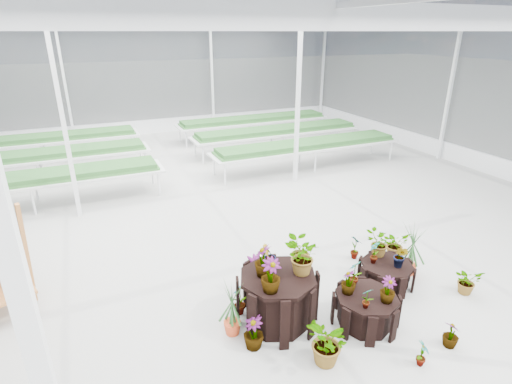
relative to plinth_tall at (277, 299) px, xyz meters
name	(u,v)px	position (x,y,z in m)	size (l,w,h in m)	color
ground_plane	(258,271)	(0.29, 1.38, -0.41)	(24.00, 24.00, 0.00)	gray
greenhouse_shell	(258,157)	(0.29, 1.38, 1.84)	(18.00, 24.00, 4.50)	white
steel_frame	(258,157)	(0.29, 1.38, 1.84)	(18.00, 24.00, 4.50)	silver
nursery_benches	(171,152)	(0.29, 8.58, 0.01)	(16.00, 7.00, 0.84)	silver
plinth_tall	(277,299)	(0.00, 0.00, 0.00)	(1.22, 1.22, 0.83)	black
plinth_mid	(365,310)	(1.20, -0.60, -0.16)	(0.98, 0.98, 0.52)	black
plinth_low	(386,274)	(2.20, 0.10, -0.20)	(0.93, 0.93, 0.42)	black
nursery_plants	(334,276)	(1.06, 0.05, 0.10)	(4.47, 3.22, 1.40)	#285526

